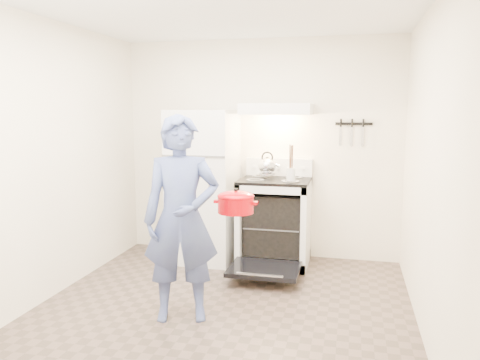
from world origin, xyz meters
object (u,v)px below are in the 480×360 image
object	(u,v)px
refrigerator	(204,186)
stove_body	(274,223)
person	(181,219)
dutch_oven	(236,204)
tea_kettle	(267,165)

from	to	relation	value
refrigerator	stove_body	world-z (taller)	refrigerator
refrigerator	stove_body	distance (m)	0.90
person	dutch_oven	distance (m)	0.53
stove_body	tea_kettle	xyz separation A→B (m)	(-0.10, 0.07, 0.64)
refrigerator	dutch_oven	bearing A→B (deg)	-60.10
refrigerator	dutch_oven	xyz separation A→B (m)	(0.66, -1.15, 0.04)
tea_kettle	person	xyz separation A→B (m)	(-0.40, -1.63, -0.26)
refrigerator	stove_body	xyz separation A→B (m)	(0.81, 0.02, -0.39)
stove_body	dutch_oven	distance (m)	1.26
refrigerator	dutch_oven	size ratio (longest dim) A/B	4.44
stove_body	refrigerator	bearing A→B (deg)	-178.23
stove_body	dutch_oven	xyz separation A→B (m)	(-0.15, -1.17, 0.43)
dutch_oven	tea_kettle	bearing A→B (deg)	87.65
tea_kettle	refrigerator	bearing A→B (deg)	-172.78
refrigerator	tea_kettle	bearing A→B (deg)	7.22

